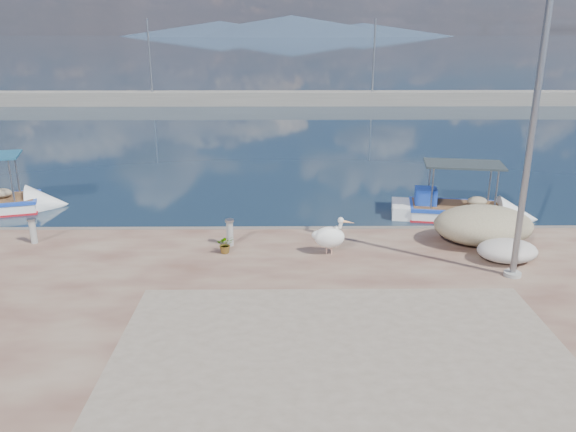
{
  "coord_description": "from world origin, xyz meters",
  "views": [
    {
      "loc": [
        -0.14,
        -11.93,
        6.53
      ],
      "look_at": [
        0.0,
        3.8,
        1.3
      ],
      "focal_mm": 35.0,
      "sensor_mm": 36.0,
      "label": 1
    }
  ],
  "objects_px": {
    "boat_right": "(457,213)",
    "lamp_post": "(529,150)",
    "pelican": "(330,237)",
    "bollard_near": "(230,231)"
  },
  "relations": [
    {
      "from": "boat_right",
      "to": "lamp_post",
      "type": "height_order",
      "value": "lamp_post"
    },
    {
      "from": "bollard_near",
      "to": "lamp_post",
      "type": "bearing_deg",
      "value": -16.36
    },
    {
      "from": "pelican",
      "to": "bollard_near",
      "type": "relative_size",
      "value": 1.47
    },
    {
      "from": "boat_right",
      "to": "lamp_post",
      "type": "bearing_deg",
      "value": -84.79
    },
    {
      "from": "pelican",
      "to": "bollard_near",
      "type": "height_order",
      "value": "pelican"
    },
    {
      "from": "pelican",
      "to": "bollard_near",
      "type": "xyz_separation_m",
      "value": [
        -2.88,
        0.71,
        -0.09
      ]
    },
    {
      "from": "lamp_post",
      "to": "boat_right",
      "type": "bearing_deg",
      "value": 85.77
    },
    {
      "from": "boat_right",
      "to": "pelican",
      "type": "height_order",
      "value": "boat_right"
    },
    {
      "from": "bollard_near",
      "to": "pelican",
      "type": "bearing_deg",
      "value": -13.81
    },
    {
      "from": "pelican",
      "to": "lamp_post",
      "type": "distance_m",
      "value": 5.57
    }
  ]
}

